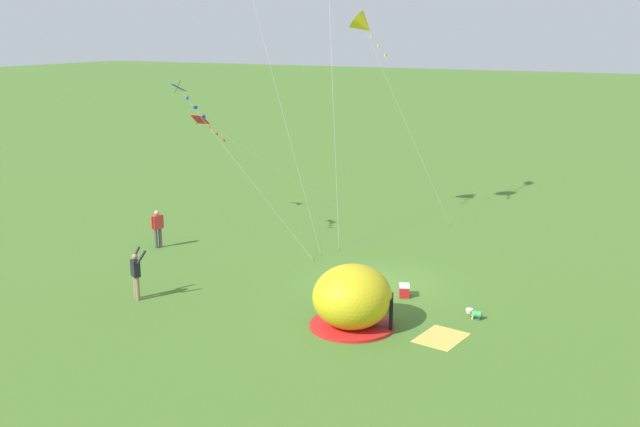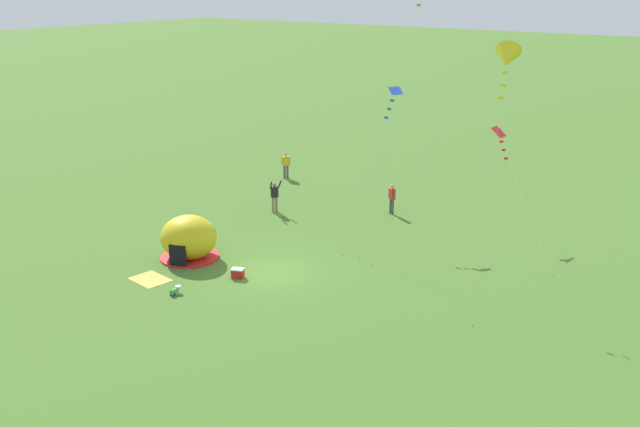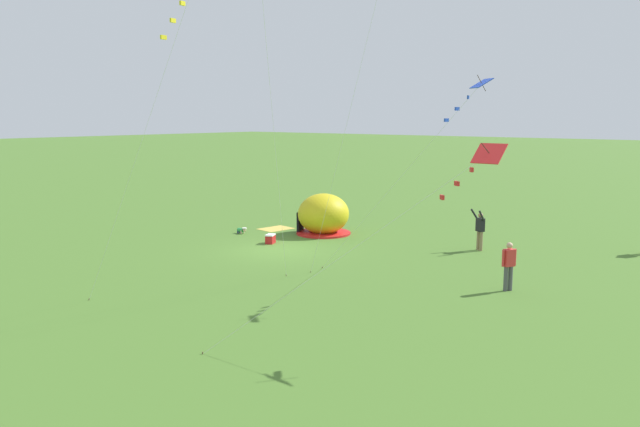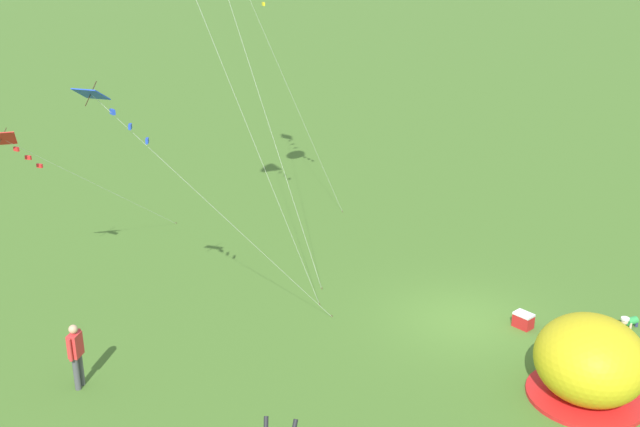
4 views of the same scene
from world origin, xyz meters
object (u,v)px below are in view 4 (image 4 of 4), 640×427
person_strolling (76,353)px  kite_red (12,145)px  cooler_box (523,320)px  popup_tent (590,361)px  kite_blue (110,110)px  toddler_crawling (629,321)px

person_strolling → kite_red: size_ratio=0.30×
cooler_box → person_strolling: 12.12m
popup_tent → cooler_box: 3.60m
popup_tent → cooler_box: bearing=-7.8°
person_strolling → kite_red: 6.94m
cooler_box → kite_blue: (1.46, 10.70, 6.49)m
toddler_crawling → kite_blue: (2.38, 13.58, 6.53)m
popup_tent → kite_blue: bearing=64.2°
toddler_crawling → kite_red: 18.38m
popup_tent → person_strolling: size_ratio=1.63×
popup_tent → person_strolling: (4.28, 11.59, -0.03)m
kite_blue → toddler_crawling: bearing=-99.9°
popup_tent → toddler_crawling: (2.56, -3.37, -0.82)m
popup_tent → kite_red: size_ratio=0.49×
toddler_crawling → person_strolling: (1.72, 14.96, 0.79)m
popup_tent → kite_blue: 12.71m
cooler_box → toddler_crawling: bearing=-107.8°
toddler_crawling → kite_blue: kite_blue is taller
kite_red → person_strolling: bearing=-167.8°
person_strolling → kite_blue: size_ratio=0.23×
cooler_box → kite_red: size_ratio=0.11×
kite_red → cooler_box: bearing=-115.8°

